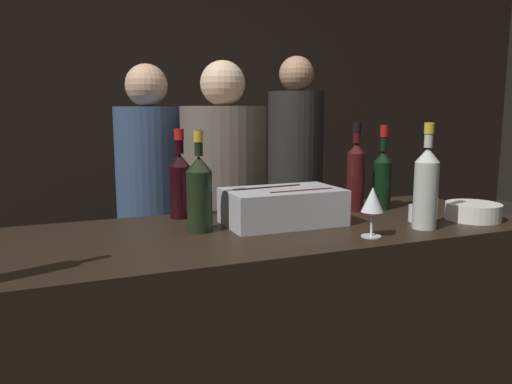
# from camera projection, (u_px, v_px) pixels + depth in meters

# --- Properties ---
(wall_back_chalkboard) EXTENTS (6.40, 0.06, 2.80)m
(wall_back_chalkboard) POSITION_uv_depth(u_px,v_px,m) (151.00, 113.00, 3.38)
(wall_back_chalkboard) COLOR black
(wall_back_chalkboard) RESTS_ON ground_plane
(bar_counter) EXTENTS (1.96, 0.69, 1.02)m
(bar_counter) POSITION_uv_depth(u_px,v_px,m) (260.00, 367.00, 1.78)
(bar_counter) COLOR black
(bar_counter) RESTS_ON ground_plane
(ice_bin_with_bottles) EXTENTS (0.41, 0.24, 0.13)m
(ice_bin_with_bottles) POSITION_uv_depth(u_px,v_px,m) (283.00, 205.00, 1.75)
(ice_bin_with_bottles) COLOR #B7BABF
(ice_bin_with_bottles) RESTS_ON bar_counter
(bowl_white) EXTENTS (0.20, 0.20, 0.06)m
(bowl_white) POSITION_uv_depth(u_px,v_px,m) (473.00, 211.00, 1.82)
(bowl_white) COLOR silver
(bowl_white) RESTS_ON bar_counter
(wine_glass) EXTENTS (0.07, 0.07, 0.16)m
(wine_glass) POSITION_uv_depth(u_px,v_px,m) (372.00, 201.00, 1.56)
(wine_glass) COLOR silver
(wine_glass) RESTS_ON bar_counter
(candle_votive) EXTENTS (0.08, 0.08, 0.06)m
(candle_votive) POSITION_uv_depth(u_px,v_px,m) (420.00, 213.00, 1.80)
(candle_votive) COLOR silver
(candle_votive) RESTS_ON bar_counter
(rose_wine_bottle) EXTENTS (0.08, 0.08, 0.36)m
(rose_wine_bottle) POSITION_uv_depth(u_px,v_px,m) (426.00, 185.00, 1.67)
(rose_wine_bottle) COLOR #B2B7AD
(rose_wine_bottle) RESTS_ON bar_counter
(red_wine_bottle_burgundy) EXTENTS (0.07, 0.07, 0.34)m
(red_wine_bottle_burgundy) POSITION_uv_depth(u_px,v_px,m) (382.00, 176.00, 2.02)
(red_wine_bottle_burgundy) COLOR black
(red_wine_bottle_burgundy) RESTS_ON bar_counter
(red_wine_bottle_tall) EXTENTS (0.08, 0.08, 0.33)m
(red_wine_bottle_tall) POSITION_uv_depth(u_px,v_px,m) (180.00, 182.00, 1.84)
(red_wine_bottle_tall) COLOR black
(red_wine_bottle_tall) RESTS_ON bar_counter
(champagne_bottle) EXTENTS (0.08, 0.08, 0.33)m
(champagne_bottle) POSITION_uv_depth(u_px,v_px,m) (199.00, 191.00, 1.63)
(champagne_bottle) COLOR black
(champagne_bottle) RESTS_ON bar_counter
(red_wine_bottle_black_foil) EXTENTS (0.07, 0.07, 0.35)m
(red_wine_bottle_black_foil) POSITION_uv_depth(u_px,v_px,m) (356.00, 174.00, 1.98)
(red_wine_bottle_black_foil) COLOR #380F0F
(red_wine_bottle_black_foil) RESTS_ON bar_counter
(person_in_hoodie) EXTENTS (0.40, 0.40, 1.64)m
(person_in_hoodie) POSITION_uv_depth(u_px,v_px,m) (224.00, 217.00, 2.41)
(person_in_hoodie) COLOR black
(person_in_hoodie) RESTS_ON ground_plane
(person_blond_tee) EXTENTS (0.34, 0.34, 1.74)m
(person_blond_tee) POSITION_uv_depth(u_px,v_px,m) (295.00, 182.00, 3.09)
(person_blond_tee) COLOR black
(person_blond_tee) RESTS_ON ground_plane
(person_grey_polo) EXTENTS (0.34, 0.34, 1.64)m
(person_grey_polo) POSITION_uv_depth(u_px,v_px,m) (151.00, 208.00, 2.57)
(person_grey_polo) COLOR black
(person_grey_polo) RESTS_ON ground_plane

